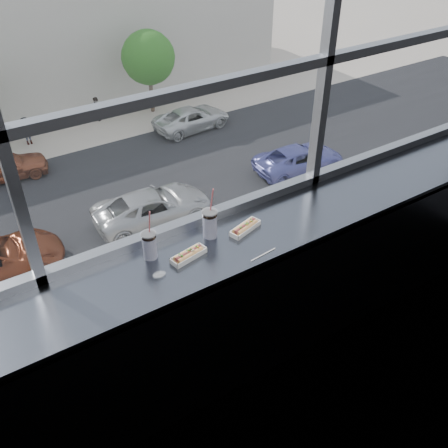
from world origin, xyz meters
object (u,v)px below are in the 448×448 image
soda_cup_right (210,223)px  loose_straw (263,255)px  car_far_c (192,115)px  wrapper (159,274)px  car_near_e (299,155)px  tree_right (148,58)px  pedestrian_d (96,107)px  car_near_d (152,202)px  pedestrian_c (26,128)px  hotdog_tray_left (189,255)px  hotdog_tray_right (245,227)px  car_far_b (1,162)px  soda_cup_left (149,244)px

soda_cup_right → loose_straw: bearing=-63.2°
soda_cup_right → car_far_c: 29.76m
loose_straw → wrapper: bearing=158.8°
car_near_e → tree_right: bearing=19.3°
wrapper → pedestrian_d: bearing=72.6°
soda_cup_right → car_near_d: 20.67m
pedestrian_c → hotdog_tray_left: bearing=-98.2°
hotdog_tray_right → car_far_b: bearing=70.9°
soda_cup_right → car_far_c: (13.28, 24.16, -11.20)m
soda_cup_left → car_near_d: 20.78m
pedestrian_c → tree_right: (8.63, 0.43, 2.68)m
wrapper → pedestrian_c: 30.29m
soda_cup_right → car_far_b: 26.63m
car_near_e → car_far_b: 16.13m
car_far_c → pedestrian_d: pedestrian_d is taller
soda_cup_left → car_far_c: 29.93m
hotdog_tray_left → loose_straw: hotdog_tray_left is taller
hotdog_tray_right → car_far_c: (13.06, 24.23, -11.12)m
hotdog_tray_right → soda_cup_left: soda_cup_left is taller
car_near_d → loose_straw: bearing=161.9°
tree_right → car_far_b: bearing=-159.8°
car_near_d → car_near_e: 8.98m
car_far_b → car_far_c: bearing=-83.3°
hotdog_tray_left → tree_right: 32.08m
pedestrian_c → car_near_e: bearing=-44.6°
car_far_c → pedestrian_d: (-4.66, 4.58, -0.00)m
tree_right → soda_cup_right: bearing=-113.8°
hotdog_tray_left → tree_right: hotdog_tray_left is taller
car_far_c → soda_cup_right: bearing=147.1°
hotdog_tray_left → car_near_d: (6.77, 16.27, -11.01)m
loose_straw → wrapper: (-0.61, 0.17, 0.01)m
car_near_e → tree_right: size_ratio=1.04×
car_near_e → hotdog_tray_right: bearing=141.5°
loose_straw → car_near_e: 25.11m
hotdog_tray_right → soda_cup_left: (-0.63, 0.09, 0.07)m
loose_straw → pedestrian_c: loose_straw is taller
car_near_d → car_near_e: bearing=-87.0°
hotdog_tray_right → hotdog_tray_left: bearing=169.5°
soda_cup_right → pedestrian_d: size_ratio=0.19×
soda_cup_left → loose_straw: (0.57, -0.35, -0.09)m
car_far_b → car_near_d: bearing=-141.1°
tree_right → hotdog_tray_left: bearing=-114.1°
soda_cup_right → car_far_c: size_ratio=0.06×
car_far_b → pedestrian_c: size_ratio=3.04×
loose_straw → pedestrian_d: size_ratio=0.10×
car_far_c → car_far_b: (-11.76, 0.00, 0.11)m
soda_cup_right → pedestrian_c: (3.78, 27.73, -11.13)m
pedestrian_d → hotdog_tray_right: bearing=-16.3°
car_near_e → car_far_b: size_ratio=0.91×
car_far_b → hotdog_tray_right: bearing=-176.3°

